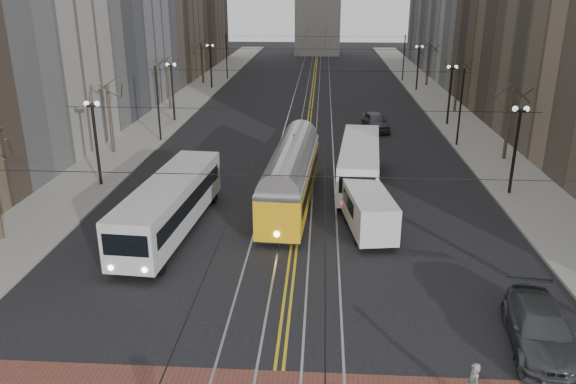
# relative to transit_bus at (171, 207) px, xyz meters

# --- Properties ---
(ground) EXTENTS (260.00, 260.00, 0.00)m
(ground) POSITION_rel_transit_bus_xyz_m (6.85, -10.64, -1.50)
(ground) COLOR black
(ground) RESTS_ON ground
(sidewalk_left) EXTENTS (5.00, 140.00, 0.15)m
(sidewalk_left) POSITION_rel_transit_bus_xyz_m (-8.15, 34.36, -1.43)
(sidewalk_left) COLOR gray
(sidewalk_left) RESTS_ON ground
(sidewalk_right) EXTENTS (5.00, 140.00, 0.15)m
(sidewalk_right) POSITION_rel_transit_bus_xyz_m (21.85, 34.36, -1.43)
(sidewalk_right) COLOR gray
(sidewalk_right) RESTS_ON ground
(streetcar_rails) EXTENTS (4.80, 130.00, 0.02)m
(streetcar_rails) POSITION_rel_transit_bus_xyz_m (6.85, 34.36, -1.50)
(streetcar_rails) COLOR gray
(streetcar_rails) RESTS_ON ground
(centre_lines) EXTENTS (0.42, 130.00, 0.01)m
(centre_lines) POSITION_rel_transit_bus_xyz_m (6.85, 34.36, -1.49)
(centre_lines) COLOR gold
(centre_lines) RESTS_ON ground
(lamp_posts) EXTENTS (27.60, 57.20, 5.60)m
(lamp_posts) POSITION_rel_transit_bus_xyz_m (6.85, 18.11, 1.30)
(lamp_posts) COLOR black
(lamp_posts) RESTS_ON ground
(street_trees) EXTENTS (31.68, 53.28, 5.60)m
(street_trees) POSITION_rel_transit_bus_xyz_m (6.85, 24.61, 1.30)
(street_trees) COLOR #382D23
(street_trees) RESTS_ON ground
(trolley_wires) EXTENTS (25.96, 120.00, 6.60)m
(trolley_wires) POSITION_rel_transit_bus_xyz_m (6.85, 24.19, 2.27)
(trolley_wires) COLOR black
(trolley_wires) RESTS_ON ground
(transit_bus) EXTENTS (3.38, 12.15, 3.00)m
(transit_bus) POSITION_rel_transit_bus_xyz_m (0.00, 0.00, 0.00)
(transit_bus) COLOR silver
(transit_bus) RESTS_ON ground
(streetcar) EXTENTS (3.18, 13.28, 3.10)m
(streetcar) POSITION_rel_transit_bus_xyz_m (6.35, 4.70, 0.05)
(streetcar) COLOR #EBA914
(streetcar) RESTS_ON ground
(rear_bus) EXTENTS (3.41, 11.51, 2.96)m
(rear_bus) POSITION_rel_transit_bus_xyz_m (10.77, 8.53, -0.02)
(rear_bus) COLOR silver
(rear_bus) RESTS_ON ground
(cargo_van) EXTENTS (2.80, 5.60, 2.37)m
(cargo_van) POSITION_rel_transit_bus_xyz_m (10.85, 0.49, -0.31)
(cargo_van) COLOR silver
(cargo_van) RESTS_ON ground
(sedan_grey) EXTENTS (2.73, 5.16, 1.67)m
(sedan_grey) POSITION_rel_transit_bus_xyz_m (13.26, 24.83, -0.66)
(sedan_grey) COLOR #43454B
(sedan_grey) RESTS_ON ground
(sedan_parked) EXTENTS (2.94, 5.69, 1.58)m
(sedan_parked) POSITION_rel_transit_bus_xyz_m (16.49, -9.61, -0.71)
(sedan_parked) COLOR #393D40
(sedan_parked) RESTS_ON ground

